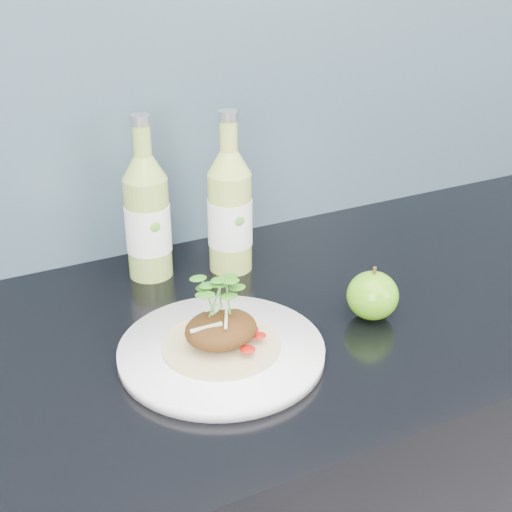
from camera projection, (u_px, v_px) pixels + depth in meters
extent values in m
cube|color=#6D93AB|center=(185.00, 30.00, 1.09)|extent=(4.00, 0.02, 0.70)
cylinder|color=white|center=(221.00, 351.00, 0.91)|extent=(0.34, 0.34, 0.02)
cylinder|color=tan|center=(221.00, 345.00, 0.91)|extent=(0.15, 0.15, 0.00)
ellipsoid|color=#52300F|center=(221.00, 329.00, 0.90)|extent=(0.09, 0.08, 0.04)
ellipsoid|color=#3D8A0F|center=(373.00, 296.00, 0.99)|extent=(0.09, 0.09, 0.07)
cylinder|color=#472D14|center=(375.00, 272.00, 0.97)|extent=(0.01, 0.00, 0.01)
cylinder|color=#90AE48|center=(148.00, 228.00, 1.08)|extent=(0.08, 0.08, 0.16)
cone|color=#90AE48|center=(144.00, 167.00, 1.04)|extent=(0.07, 0.07, 0.04)
cylinder|color=#90AE48|center=(142.00, 140.00, 1.02)|extent=(0.03, 0.03, 0.05)
cylinder|color=silver|center=(140.00, 120.00, 1.01)|extent=(0.03, 0.03, 0.01)
cylinder|color=white|center=(148.00, 228.00, 1.08)|extent=(0.09, 0.09, 0.07)
ellipsoid|color=#59A533|center=(155.00, 227.00, 1.05)|extent=(0.02, 0.00, 0.02)
cylinder|color=#AAC150|center=(230.00, 222.00, 1.10)|extent=(0.08, 0.08, 0.16)
cone|color=#AAC150|center=(229.00, 162.00, 1.06)|extent=(0.07, 0.07, 0.04)
cylinder|color=#AAC150|center=(229.00, 136.00, 1.04)|extent=(0.03, 0.03, 0.05)
cylinder|color=silver|center=(228.00, 115.00, 1.03)|extent=(0.03, 0.03, 0.01)
cylinder|color=white|center=(230.00, 222.00, 1.10)|extent=(0.08, 0.08, 0.07)
ellipsoid|color=#59A533|center=(240.00, 221.00, 1.07)|extent=(0.02, 0.00, 0.02)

